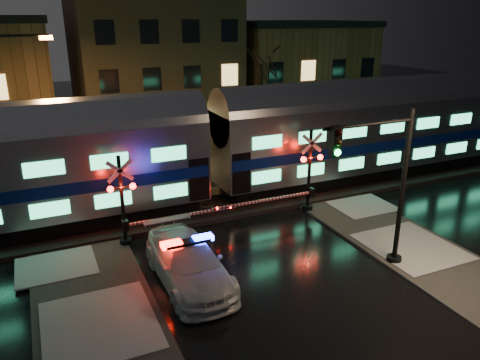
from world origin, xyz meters
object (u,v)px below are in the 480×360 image
(crossing_signal_left, at_px, (132,209))
(streetlight, at_px, (7,111))
(traffic_light, at_px, (383,189))
(crossing_signal_right, at_px, (304,180))
(police_car, at_px, (188,263))

(crossing_signal_left, relative_size, streetlight, 0.65)
(streetlight, bearing_deg, crossing_signal_left, -56.48)
(crossing_signal_left, xyz_separation_m, traffic_light, (8.22, -5.97, 1.68))
(crossing_signal_right, bearing_deg, traffic_light, -93.04)
(traffic_light, relative_size, streetlight, 0.72)
(crossing_signal_left, height_order, traffic_light, traffic_light)
(police_car, distance_m, crossing_signal_right, 8.33)
(crossing_signal_right, xyz_separation_m, traffic_light, (-0.32, -5.98, 1.61))
(police_car, xyz_separation_m, crossing_signal_left, (-1.22, 3.85, 0.87))
(police_car, relative_size, crossing_signal_right, 0.93)
(traffic_light, distance_m, streetlight, 17.99)
(police_car, relative_size, streetlight, 0.64)
(crossing_signal_right, xyz_separation_m, streetlight, (-12.97, 6.69, 3.31))
(crossing_signal_right, bearing_deg, crossing_signal_left, -179.97)
(traffic_light, bearing_deg, crossing_signal_left, 132.08)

